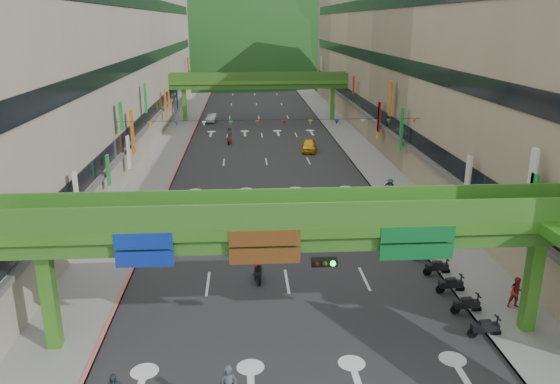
{
  "coord_description": "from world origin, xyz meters",
  "views": [
    {
      "loc": [
        -2.26,
        -16.16,
        14.22
      ],
      "look_at": [
        0.0,
        18.0,
        3.5
      ],
      "focal_mm": 35.0,
      "sensor_mm": 36.0,
      "label": 1
    }
  ],
  "objects_px": {
    "pedestrian_red": "(517,295)",
    "overpass_near": "(321,241)",
    "car_silver": "(212,118)",
    "car_yellow": "(309,145)",
    "scooter_rider_mid": "(258,266)"
  },
  "relations": [
    {
      "from": "scooter_rider_mid",
      "to": "car_yellow",
      "type": "bearing_deg",
      "value": 78.34
    },
    {
      "from": "overpass_near",
      "to": "pedestrian_red",
      "type": "distance_m",
      "value": 11.71
    },
    {
      "from": "car_silver",
      "to": "car_yellow",
      "type": "height_order",
      "value": "car_yellow"
    },
    {
      "from": "overpass_near",
      "to": "car_yellow",
      "type": "height_order",
      "value": "overpass_near"
    },
    {
      "from": "car_yellow",
      "to": "car_silver",
      "type": "bearing_deg",
      "value": 128.41
    },
    {
      "from": "pedestrian_red",
      "to": "overpass_near",
      "type": "bearing_deg",
      "value": -161.08
    },
    {
      "from": "overpass_near",
      "to": "pedestrian_red",
      "type": "bearing_deg",
      "value": 13.95
    },
    {
      "from": "overpass_near",
      "to": "car_silver",
      "type": "xyz_separation_m",
      "value": [
        -7.93,
        58.99,
        -4.6
      ]
    },
    {
      "from": "car_silver",
      "to": "pedestrian_red",
      "type": "xyz_separation_m",
      "value": [
        18.47,
        -56.37,
        0.23
      ]
    },
    {
      "from": "scooter_rider_mid",
      "to": "car_silver",
      "type": "distance_m",
      "value": 52.5
    },
    {
      "from": "overpass_near",
      "to": "car_yellow",
      "type": "distance_m",
      "value": 39.68
    },
    {
      "from": "scooter_rider_mid",
      "to": "pedestrian_red",
      "type": "bearing_deg",
      "value": -17.6
    },
    {
      "from": "overpass_near",
      "to": "pedestrian_red",
      "type": "xyz_separation_m",
      "value": [
        10.54,
        2.62,
        -4.37
      ]
    },
    {
      "from": "pedestrian_red",
      "to": "car_silver",
      "type": "bearing_deg",
      "value": 113.12
    },
    {
      "from": "scooter_rider_mid",
      "to": "pedestrian_red",
      "type": "distance_m",
      "value": 13.74
    }
  ]
}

